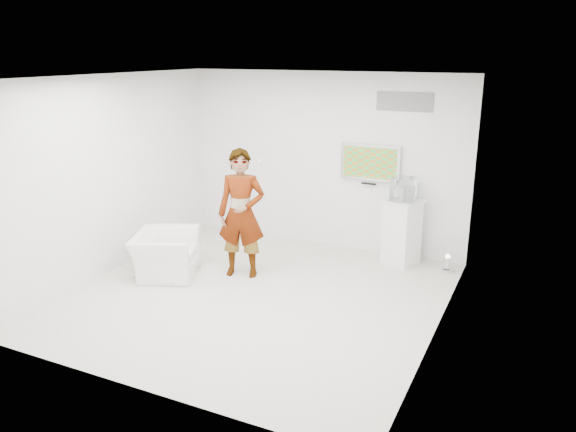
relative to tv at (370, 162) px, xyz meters
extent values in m
cube|color=beige|center=(-0.85, -2.45, -1.55)|extent=(5.00, 5.00, 0.01)
cube|color=#2F2E31|center=(-0.85, -2.45, 1.45)|extent=(5.00, 5.00, 0.01)
cube|color=white|center=(-0.85, 0.05, -0.05)|extent=(5.00, 0.01, 3.00)
cube|color=white|center=(-0.85, -4.95, -0.05)|extent=(5.00, 0.01, 3.00)
cube|color=white|center=(-3.35, -2.45, -0.05)|extent=(0.01, 5.00, 3.00)
cube|color=white|center=(1.65, -2.45, -0.05)|extent=(0.01, 5.00, 3.00)
cube|color=silver|center=(0.00, 0.00, 0.00)|extent=(1.00, 0.08, 0.60)
cube|color=slate|center=(0.50, 0.04, 1.00)|extent=(0.90, 0.02, 0.30)
imported|color=silver|center=(-1.41, -1.83, -0.57)|extent=(0.82, 0.65, 1.95)
imported|color=silver|center=(-2.48, -2.33, -1.22)|extent=(1.22, 1.29, 0.66)
cube|color=silver|center=(0.67, -0.33, -1.02)|extent=(0.66, 0.66, 1.06)
cylinder|color=silver|center=(1.43, -0.40, -1.41)|extent=(0.18, 0.18, 0.28)
cube|color=silver|center=(0.67, -0.33, -0.31)|extent=(0.38, 0.38, 0.36)
cube|color=silver|center=(0.67, -0.33, -0.37)|extent=(0.07, 0.18, 0.24)
cube|color=silver|center=(-1.21, -1.61, 0.21)|extent=(0.10, 0.13, 0.03)
camera|label=1|loc=(2.68, -8.81, 1.78)|focal=35.00mm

